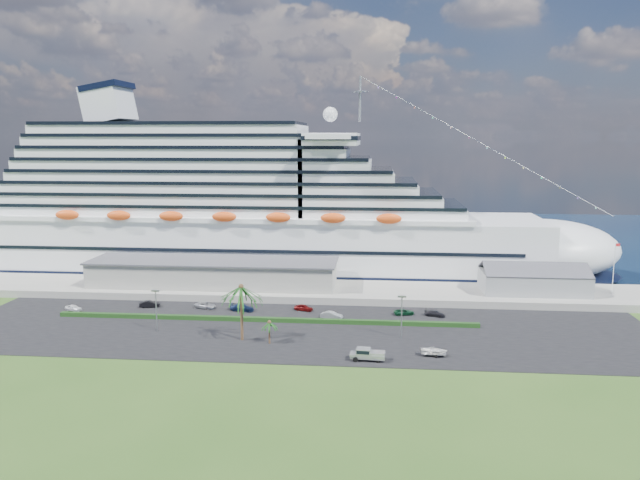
# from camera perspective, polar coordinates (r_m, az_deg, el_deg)

# --- Properties ---
(ground) EXTENTS (420.00, 420.00, 0.00)m
(ground) POSITION_cam_1_polar(r_m,az_deg,el_deg) (114.82, -2.60, -9.93)
(ground) COLOR #2D501A
(ground) RESTS_ON ground
(asphalt_lot) EXTENTS (140.00, 38.00, 0.12)m
(asphalt_lot) POSITION_cam_1_polar(r_m,az_deg,el_deg) (125.14, -1.91, -8.25)
(asphalt_lot) COLOR black
(asphalt_lot) RESTS_ON ground
(wharf) EXTENTS (240.00, 20.00, 1.80)m
(wharf) POSITION_cam_1_polar(r_m,az_deg,el_deg) (152.63, -0.54, -4.66)
(wharf) COLOR gray
(wharf) RESTS_ON ground
(water) EXTENTS (420.00, 160.00, 0.02)m
(water) POSITION_cam_1_polar(r_m,az_deg,el_deg) (240.78, 1.64, 0.33)
(water) COLOR #0B1732
(water) RESTS_ON ground
(cruise_ship) EXTENTS (191.00, 38.00, 54.00)m
(cruise_ship) POSITION_cam_1_polar(r_m,az_deg,el_deg) (176.45, -6.73, 2.41)
(cruise_ship) COLOR silver
(cruise_ship) RESTS_ON ground
(terminal_building) EXTENTS (61.00, 15.00, 6.30)m
(terminal_building) POSITION_cam_1_polar(r_m,az_deg,el_deg) (156.17, -9.72, -2.92)
(terminal_building) COLOR gray
(terminal_building) RESTS_ON wharf
(port_shed) EXTENTS (24.00, 12.31, 7.37)m
(port_shed) POSITION_cam_1_polar(r_m,az_deg,el_deg) (155.50, 18.92, -3.59)
(port_shed) COLOR gray
(port_shed) RESTS_ON wharf
(flagpole) EXTENTS (1.08, 0.16, 12.00)m
(flagpole) POSITION_cam_1_polar(r_m,az_deg,el_deg) (159.98, 25.29, -2.22)
(flagpole) COLOR silver
(flagpole) RESTS_ON wharf
(hedge) EXTENTS (88.00, 1.10, 0.90)m
(hedge) POSITION_cam_1_polar(r_m,az_deg,el_deg) (130.90, -5.14, -7.25)
(hedge) COLOR black
(hedge) RESTS_ON asphalt_lot
(lamp_post_left) EXTENTS (1.60, 0.35, 8.27)m
(lamp_post_left) POSITION_cam_1_polar(r_m,az_deg,el_deg) (127.34, -14.76, -5.77)
(lamp_post_left) COLOR gray
(lamp_post_left) RESTS_ON asphalt_lot
(lamp_post_right) EXTENTS (1.60, 0.35, 8.27)m
(lamp_post_right) POSITION_cam_1_polar(r_m,az_deg,el_deg) (119.92, 7.48, -6.48)
(lamp_post_right) COLOR gray
(lamp_post_right) RESTS_ON asphalt_lot
(palm_tall) EXTENTS (8.82, 8.82, 11.13)m
(palm_tall) POSITION_cam_1_polar(r_m,az_deg,el_deg) (117.66, -7.22, -4.84)
(palm_tall) COLOR #47301E
(palm_tall) RESTS_ON ground
(palm_short) EXTENTS (3.53, 3.53, 4.56)m
(palm_short) POSITION_cam_1_polar(r_m,az_deg,el_deg) (116.69, -4.66, -7.74)
(palm_short) COLOR #47301E
(palm_short) RESTS_ON ground
(parked_car_0) EXTENTS (4.25, 2.83, 1.34)m
(parked_car_0) POSITION_cam_1_polar(r_m,az_deg,el_deg) (148.39, -21.61, -5.79)
(parked_car_0) COLOR white
(parked_car_0) RESTS_ON asphalt_lot
(parked_car_1) EXTENTS (4.72, 2.51, 1.48)m
(parked_car_1) POSITION_cam_1_polar(r_m,az_deg,el_deg) (146.02, -15.30, -5.67)
(parked_car_1) COLOR black
(parked_car_1) RESTS_ON asphalt_lot
(parked_car_2) EXTENTS (5.44, 3.81, 1.38)m
(parked_car_2) POSITION_cam_1_polar(r_m,az_deg,el_deg) (142.38, -10.44, -5.89)
(parked_car_2) COLOR #A4A6AD
(parked_car_2) RESTS_ON asphalt_lot
(parked_car_3) EXTENTS (5.64, 3.00, 1.56)m
(parked_car_3) POSITION_cam_1_polar(r_m,az_deg,el_deg) (139.04, -7.14, -6.14)
(parked_car_3) COLOR #121F41
(parked_car_3) RESTS_ON asphalt_lot
(parked_car_4) EXTENTS (4.47, 2.86, 1.42)m
(parked_car_4) POSITION_cam_1_polar(r_m,az_deg,el_deg) (138.26, -1.52, -6.19)
(parked_car_4) COLOR #600C0C
(parked_car_4) RESTS_ON asphalt_lot
(parked_car_5) EXTENTS (4.85, 2.68, 1.51)m
(parked_car_5) POSITION_cam_1_polar(r_m,az_deg,el_deg) (132.20, 1.07, -6.90)
(parked_car_5) COLOR #95989B
(parked_car_5) RESTS_ON asphalt_lot
(parked_car_6) EXTENTS (4.74, 2.95, 1.22)m
(parked_car_6) POSITION_cam_1_polar(r_m,az_deg,el_deg) (136.35, 7.69, -6.54)
(parked_car_6) COLOR #0E3B21
(parked_car_6) RESTS_ON asphalt_lot
(parked_car_7) EXTENTS (4.69, 3.15, 1.26)m
(parked_car_7) POSITION_cam_1_polar(r_m,az_deg,el_deg) (136.26, 10.46, -6.62)
(parked_car_7) COLOR black
(parked_car_7) RESTS_ON asphalt_lot
(pickup_truck) EXTENTS (6.12, 2.63, 2.11)m
(pickup_truck) POSITION_cam_1_polar(r_m,az_deg,el_deg) (108.89, 4.33, -10.34)
(pickup_truck) COLOR black
(pickup_truck) RESTS_ON asphalt_lot
(boat_trailer) EXTENTS (5.42, 3.69, 1.54)m
(boat_trailer) POSITION_cam_1_polar(r_m,az_deg,el_deg) (112.28, 10.36, -9.92)
(boat_trailer) COLOR gray
(boat_trailer) RESTS_ON asphalt_lot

